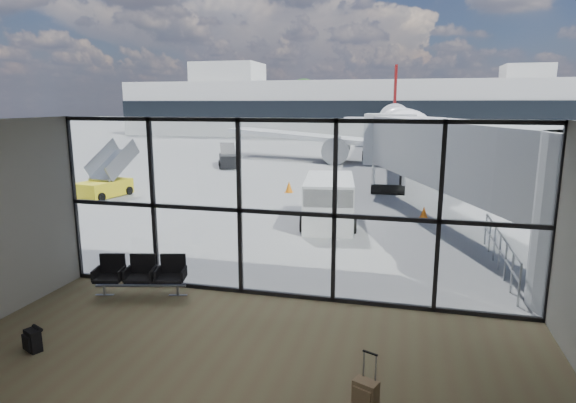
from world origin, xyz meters
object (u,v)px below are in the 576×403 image
at_px(backpack, 33,340).
at_px(airliner, 397,128).
at_px(mobile_stairs, 105,186).
at_px(service_van, 329,201).
at_px(seating_row, 142,273).
at_px(belt_loader, 229,160).
at_px(suitcase, 365,397).

bearing_deg(backpack, airliner, 104.20).
bearing_deg(backpack, mobile_stairs, 143.91).
relative_size(service_van, mobile_stairs, 1.30).
relative_size(seating_row, backpack, 4.65).
distance_m(backpack, airliner, 35.65).
xyz_separation_m(service_van, belt_loader, (-10.35, 15.83, -0.40)).
xyz_separation_m(backpack, service_van, (4.04, 11.58, 0.73)).
xyz_separation_m(backpack, belt_loader, (-6.31, 27.41, 0.34)).
height_order(service_van, belt_loader, service_van).
bearing_deg(belt_loader, service_van, -80.50).
bearing_deg(mobile_stairs, backpack, -50.32).
distance_m(service_van, belt_loader, 18.92).
bearing_deg(seating_row, suitcase, -44.37).
height_order(seating_row, airliner, airliner).
height_order(backpack, belt_loader, belt_loader).
xyz_separation_m(airliner, mobile_stairs, (-14.51, -20.37, -2.19)).
relative_size(backpack, suitcase, 0.48).
relative_size(seating_row, airliner, 0.07).
distance_m(seating_row, backpack, 3.25).
xyz_separation_m(seating_row, backpack, (-0.53, -3.19, -0.33)).
relative_size(backpack, airliner, 0.01).
bearing_deg(seating_row, mobile_stairs, 114.52).
bearing_deg(mobile_stairs, belt_loader, 90.44).
xyz_separation_m(airliner, service_van, (-2.05, -23.46, -1.78)).
bearing_deg(service_van, seating_row, -120.83).
distance_m(seating_row, airliner, 32.40).
bearing_deg(suitcase, airliner, 114.52).
bearing_deg(belt_loader, seating_row, -97.89).
bearing_deg(backpack, seating_row, 104.55).
height_order(suitcase, service_van, service_van).
bearing_deg(seating_row, backpack, -112.94).
xyz_separation_m(backpack, airliner, (6.09, 35.03, 2.51)).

